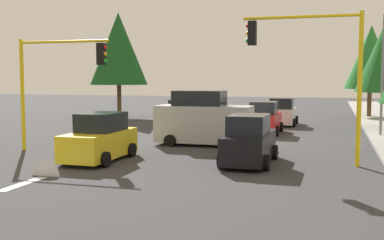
{
  "coord_description": "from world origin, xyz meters",
  "views": [
    {
      "loc": [
        25.25,
        6.55,
        3.42
      ],
      "look_at": [
        1.26,
        -0.58,
        1.2
      ],
      "focal_mm": 44.63,
      "sensor_mm": 36.0,
      "label": 1
    }
  ],
  "objects_px": {
    "car_blue": "(184,116)",
    "car_yellow": "(100,139)",
    "car_black": "(249,141)",
    "delivery_van_silver": "(203,120)",
    "traffic_signal_near_left": "(313,58)",
    "street_lamp_curbside": "(384,61)",
    "tree_roadside_far": "(371,57)",
    "car_white": "(282,113)",
    "tree_opposite_side": "(119,49)",
    "traffic_signal_near_right": "(57,72)",
    "car_red": "(264,119)"
  },
  "relations": [
    {
      "from": "car_black",
      "to": "delivery_van_silver",
      "type": "bearing_deg",
      "value": -145.6
    },
    {
      "from": "traffic_signal_near_right",
      "to": "tree_opposite_side",
      "type": "distance_m",
      "value": 18.91
    },
    {
      "from": "delivery_van_silver",
      "to": "car_blue",
      "type": "xyz_separation_m",
      "value": [
        -6.94,
        -3.25,
        -0.38
      ]
    },
    {
      "from": "traffic_signal_near_right",
      "to": "tree_roadside_far",
      "type": "distance_m",
      "value": 28.4
    },
    {
      "from": "tree_roadside_far",
      "to": "car_white",
      "type": "distance_m",
      "value": 11.46
    },
    {
      "from": "street_lamp_curbside",
      "to": "car_blue",
      "type": "height_order",
      "value": "street_lamp_curbside"
    },
    {
      "from": "traffic_signal_near_right",
      "to": "car_yellow",
      "type": "bearing_deg",
      "value": 61.61
    },
    {
      "from": "traffic_signal_near_right",
      "to": "tree_roadside_far",
      "type": "bearing_deg",
      "value": 147.79
    },
    {
      "from": "traffic_signal_near_right",
      "to": "car_blue",
      "type": "bearing_deg",
      "value": 166.52
    },
    {
      "from": "traffic_signal_near_left",
      "to": "car_black",
      "type": "bearing_deg",
      "value": -76.34
    },
    {
      "from": "street_lamp_curbside",
      "to": "car_red",
      "type": "height_order",
      "value": "street_lamp_curbside"
    },
    {
      "from": "traffic_signal_near_left",
      "to": "street_lamp_curbside",
      "type": "distance_m",
      "value": 10.22
    },
    {
      "from": "traffic_signal_near_right",
      "to": "car_blue",
      "type": "relative_size",
      "value": 1.32
    },
    {
      "from": "car_black",
      "to": "car_white",
      "type": "bearing_deg",
      "value": -178.73
    },
    {
      "from": "traffic_signal_near_right",
      "to": "car_black",
      "type": "xyz_separation_m",
      "value": [
        0.57,
        9.0,
        -2.81
      ]
    },
    {
      "from": "car_blue",
      "to": "traffic_signal_near_left",
      "type": "bearing_deg",
      "value": 38.62
    },
    {
      "from": "car_white",
      "to": "car_blue",
      "type": "xyz_separation_m",
      "value": [
        4.62,
        -6.02,
        0.0
      ]
    },
    {
      "from": "tree_roadside_far",
      "to": "car_white",
      "type": "bearing_deg",
      "value": -37.51
    },
    {
      "from": "traffic_signal_near_right",
      "to": "street_lamp_curbside",
      "type": "height_order",
      "value": "street_lamp_curbside"
    },
    {
      "from": "car_red",
      "to": "street_lamp_curbside",
      "type": "bearing_deg",
      "value": 86.29
    },
    {
      "from": "delivery_van_silver",
      "to": "car_yellow",
      "type": "relative_size",
      "value": 1.19
    },
    {
      "from": "traffic_signal_near_left",
      "to": "street_lamp_curbside",
      "type": "relative_size",
      "value": 0.85
    },
    {
      "from": "car_yellow",
      "to": "tree_roadside_far",
      "type": "bearing_deg",
      "value": 154.59
    },
    {
      "from": "car_white",
      "to": "delivery_van_silver",
      "type": "bearing_deg",
      "value": -13.49
    },
    {
      "from": "traffic_signal_near_left",
      "to": "street_lamp_curbside",
      "type": "height_order",
      "value": "street_lamp_curbside"
    },
    {
      "from": "delivery_van_silver",
      "to": "traffic_signal_near_left",
      "type": "bearing_deg",
      "value": 53.91
    },
    {
      "from": "street_lamp_curbside",
      "to": "car_blue",
      "type": "relative_size",
      "value": 1.77
    },
    {
      "from": "tree_opposite_side",
      "to": "tree_roadside_far",
      "type": "xyz_separation_m",
      "value": [
        -6.0,
        20.5,
        -0.7
      ]
    },
    {
      "from": "traffic_signal_near_right",
      "to": "tree_roadside_far",
      "type": "relative_size",
      "value": 0.66
    },
    {
      "from": "tree_opposite_side",
      "to": "car_black",
      "type": "bearing_deg",
      "value": 37.75
    },
    {
      "from": "delivery_van_silver",
      "to": "car_white",
      "type": "height_order",
      "value": "delivery_van_silver"
    },
    {
      "from": "street_lamp_curbside",
      "to": "car_yellow",
      "type": "relative_size",
      "value": 1.73
    },
    {
      "from": "car_white",
      "to": "car_black",
      "type": "distance_m",
      "value": 16.14
    },
    {
      "from": "traffic_signal_near_right",
      "to": "car_white",
      "type": "bearing_deg",
      "value": 150.95
    },
    {
      "from": "tree_opposite_side",
      "to": "car_yellow",
      "type": "relative_size",
      "value": 2.21
    },
    {
      "from": "traffic_signal_near_right",
      "to": "car_white",
      "type": "relative_size",
      "value": 1.36
    },
    {
      "from": "traffic_signal_near_left",
      "to": "tree_opposite_side",
      "type": "relative_size",
      "value": 0.67
    },
    {
      "from": "traffic_signal_near_left",
      "to": "car_red",
      "type": "distance_m",
      "value": 11.05
    },
    {
      "from": "car_blue",
      "to": "car_yellow",
      "type": "relative_size",
      "value": 0.98
    },
    {
      "from": "tree_opposite_side",
      "to": "delivery_van_silver",
      "type": "height_order",
      "value": "tree_opposite_side"
    },
    {
      "from": "delivery_van_silver",
      "to": "car_black",
      "type": "distance_m",
      "value": 5.56
    },
    {
      "from": "car_black",
      "to": "street_lamp_curbside",
      "type": "bearing_deg",
      "value": 150.25
    },
    {
      "from": "car_blue",
      "to": "car_white",
      "type": "bearing_deg",
      "value": 127.52
    },
    {
      "from": "car_blue",
      "to": "car_yellow",
      "type": "bearing_deg",
      "value": 1.54
    },
    {
      "from": "tree_opposite_side",
      "to": "car_yellow",
      "type": "bearing_deg",
      "value": 23.05
    },
    {
      "from": "tree_opposite_side",
      "to": "car_blue",
      "type": "relative_size",
      "value": 2.26
    },
    {
      "from": "tree_opposite_side",
      "to": "car_red",
      "type": "distance_m",
      "value": 16.44
    },
    {
      "from": "car_white",
      "to": "car_red",
      "type": "xyz_separation_m",
      "value": [
        5.52,
        -0.51,
        -0.0
      ]
    },
    {
      "from": "traffic_signal_near_right",
      "to": "car_red",
      "type": "xyz_separation_m",
      "value": [
        -10.04,
        8.13,
        -2.81
      ]
    },
    {
      "from": "car_yellow",
      "to": "car_red",
      "type": "relative_size",
      "value": 1.01
    }
  ]
}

